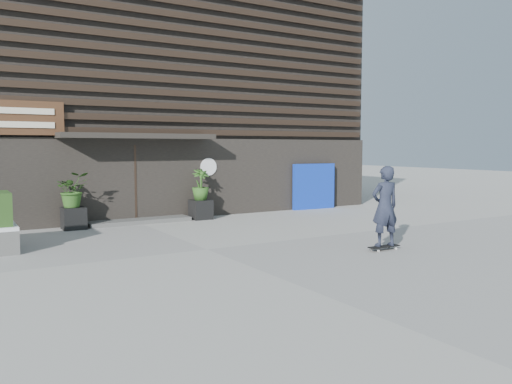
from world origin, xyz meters
TOP-DOWN VIEW (x-y plane):
  - ground at (0.00, 0.00)m, footprint 80.00×80.00m
  - entrance_step at (0.00, 4.60)m, footprint 3.00×0.80m
  - planter_pot_left at (-1.90, 4.40)m, footprint 0.60×0.60m
  - bamboo_left at (-1.90, 4.40)m, footprint 0.86×0.75m
  - planter_pot_right at (1.90, 4.40)m, footprint 0.60×0.60m
  - bamboo_right at (1.90, 4.40)m, footprint 0.54×0.54m
  - blue_tarp at (6.52, 4.70)m, footprint 1.75×0.19m
  - building at (-0.00, 9.96)m, footprint 18.00×11.00m
  - skateboarder at (3.25, -2.07)m, footprint 0.78×0.52m

SIDE VIEW (x-z plane):
  - ground at x=0.00m, z-range 0.00..0.00m
  - entrance_step at x=0.00m, z-range 0.00..0.12m
  - planter_pot_left at x=-1.90m, z-range 0.00..0.60m
  - planter_pot_right at x=1.90m, z-range 0.00..0.60m
  - blue_tarp at x=6.52m, z-range 0.00..1.64m
  - skateboarder at x=3.25m, z-range 0.04..1.87m
  - bamboo_left at x=-1.90m, z-range 0.60..1.56m
  - bamboo_right at x=1.90m, z-range 0.60..1.56m
  - building at x=0.00m, z-range -0.01..7.99m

